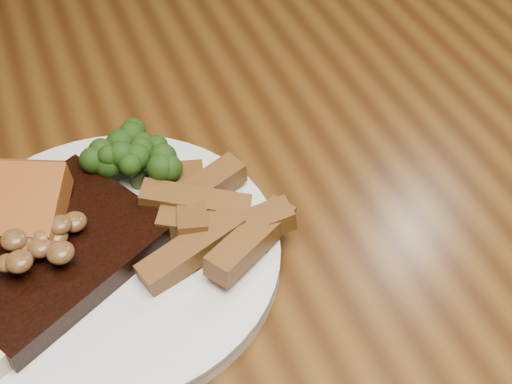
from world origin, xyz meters
The scene contains 8 objects.
dining_table centered at (0.00, 0.00, 0.66)m, with size 1.60×0.90×0.75m.
chair_far centered at (-0.02, 0.71, 0.48)m, with size 0.54×0.54×0.87m.
plate centered at (-0.11, 0.01, 0.76)m, with size 0.27×0.27×0.01m, color silver.
steak centered at (-0.15, 0.02, 0.77)m, with size 0.16×0.12×0.02m, color black.
steak_bone centered at (-0.15, -0.03, 0.77)m, with size 0.16×0.01×0.02m, color beige.
mushroom_pile centered at (-0.16, 0.02, 0.80)m, with size 0.06×0.06×0.03m, color brown, non-canonical shape.
potato_wedges centered at (-0.04, 0.01, 0.77)m, with size 0.11×0.11×0.02m, color brown, non-canonical shape.
broccoli_cluster centered at (-0.06, 0.08, 0.78)m, with size 0.07×0.07×0.04m, color #18380C, non-canonical shape.
Camera 1 is at (-0.13, -0.36, 1.20)m, focal length 50.00 mm.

